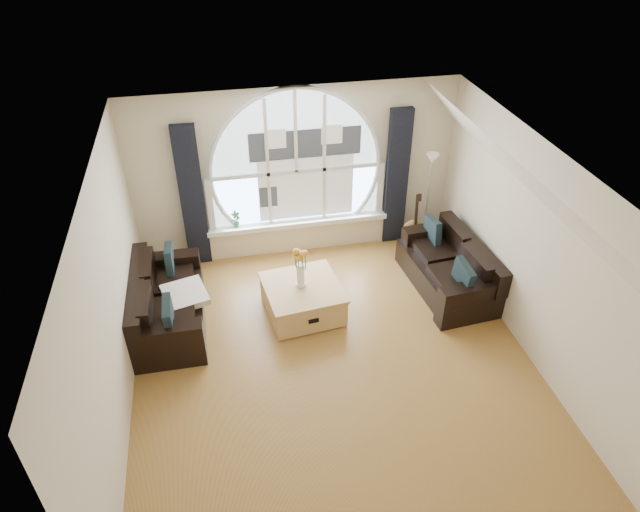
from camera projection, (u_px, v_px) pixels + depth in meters
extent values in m
cube|color=brown|center=(334.00, 362.00, 7.28)|extent=(5.00, 5.50, 0.01)
cube|color=silver|center=(338.00, 172.00, 5.73)|extent=(5.00, 5.50, 0.01)
cube|color=beige|center=(296.00, 173.00, 8.71)|extent=(5.00, 0.01, 2.70)
cube|color=beige|center=(417.00, 493.00, 4.30)|extent=(5.00, 0.01, 2.70)
cube|color=beige|center=(109.00, 307.00, 6.09)|extent=(0.01, 5.50, 2.70)
cube|color=beige|center=(535.00, 254.00, 6.91)|extent=(0.01, 5.50, 2.70)
cube|color=silver|center=(530.00, 183.00, 6.29)|extent=(0.92, 5.50, 0.72)
cube|color=silver|center=(296.00, 157.00, 8.53)|extent=(2.60, 0.06, 2.15)
cube|color=white|center=(298.00, 222.00, 9.11)|extent=(2.90, 0.22, 0.08)
cube|color=white|center=(296.00, 158.00, 8.50)|extent=(2.76, 0.08, 2.15)
cube|color=silver|center=(306.00, 164.00, 8.61)|extent=(1.70, 0.02, 1.50)
cube|color=black|center=(192.00, 198.00, 8.46)|extent=(0.35, 0.12, 2.30)
cube|color=black|center=(397.00, 178.00, 8.99)|extent=(0.35, 0.12, 2.30)
cube|color=black|center=(168.00, 301.00, 7.66)|extent=(0.92, 1.82, 0.81)
cube|color=black|center=(448.00, 265.00, 8.33)|extent=(1.04, 1.84, 0.79)
cube|color=tan|center=(303.00, 298.00, 7.94)|extent=(1.14, 1.14, 0.50)
cube|color=silver|center=(185.00, 295.00, 7.61)|extent=(0.67, 0.67, 0.10)
cube|color=white|center=(300.00, 262.00, 7.62)|extent=(0.24, 0.24, 0.70)
cube|color=#B2B2B2|center=(427.00, 200.00, 9.13)|extent=(0.24, 0.24, 1.60)
cube|color=brown|center=(414.00, 220.00, 9.14)|extent=(0.41, 0.32, 1.06)
imported|color=#1E6023|center=(236.00, 219.00, 8.85)|extent=(0.17, 0.15, 0.28)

